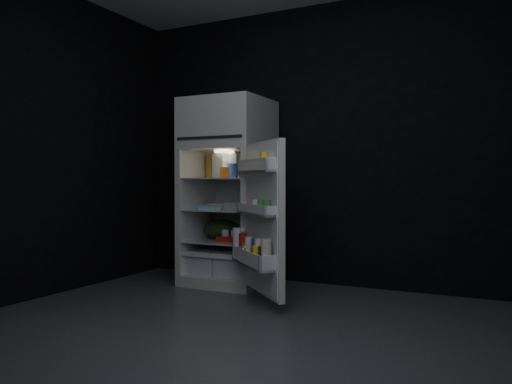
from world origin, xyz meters
The scene contains 19 objects.
floor centered at (0.00, 0.00, 0.00)m, with size 4.00×3.40×0.00m, color #515156.
wall_back centered at (0.00, 1.70, 1.35)m, with size 4.00×0.00×2.70m, color black.
wall_front centered at (0.00, -1.70, 1.35)m, with size 4.00×0.00×2.70m, color black.
wall_left centered at (-2.00, 0.00, 1.35)m, with size 0.00×3.40×2.70m, color black.
refrigerator centered at (-0.86, 1.32, 0.96)m, with size 0.76×0.71×1.78m.
fridge_door centered at (-0.21, 0.68, 0.68)m, with size 0.65×0.64×1.22m.
milk_jug centered at (-0.90, 1.29, 1.15)m, with size 0.17×0.17×0.24m, color white.
mayo_jar centered at (-0.81, 1.29, 1.10)m, with size 0.12×0.12×0.14m, color navy.
jam_jar centered at (-0.69, 1.32, 1.09)m, with size 0.09×0.09×0.13m, color black.
amber_bottle centered at (-1.13, 1.40, 1.14)m, with size 0.08×0.08×0.22m, color gold.
small_carton centered at (-0.80, 1.14, 1.08)m, with size 0.07×0.06×0.10m, color orange.
egg_carton centered at (-0.70, 1.26, 0.76)m, with size 0.30×0.11×0.07m, color gray.
pie centered at (-0.99, 1.39, 0.75)m, with size 0.33×0.33×0.04m, color tan.
flat_package centered at (-0.91, 1.04, 0.75)m, with size 0.19×0.10×0.04m, color #97D4E9.
wrapped_pkg centered at (-0.67, 1.44, 0.75)m, with size 0.12×0.10×0.05m, color beige.
produce_bag centered at (-0.95, 1.34, 0.52)m, with size 0.37×0.31×0.20m, color #193815.
yogurt_tray centered at (-0.76, 1.18, 0.45)m, with size 0.25×0.14×0.05m, color #AD1B0E.
small_can_red centered at (-0.67, 1.48, 0.47)m, with size 0.07×0.07×0.09m, color #AD1B0E.
small_can_silver centered at (-0.58, 1.37, 0.47)m, with size 0.07×0.07×0.09m, color #B5B6BA.
Camera 1 is at (1.54, -2.90, 0.99)m, focal length 35.00 mm.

